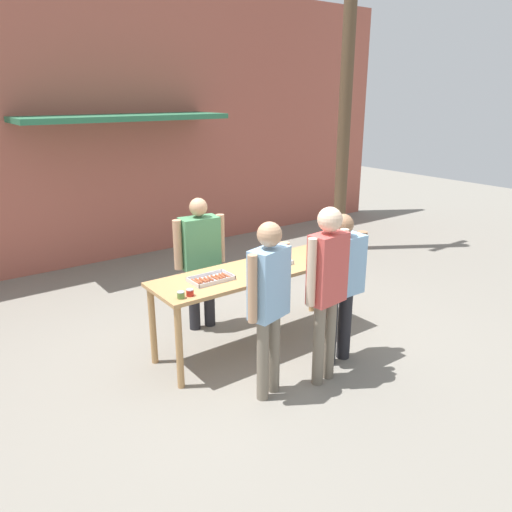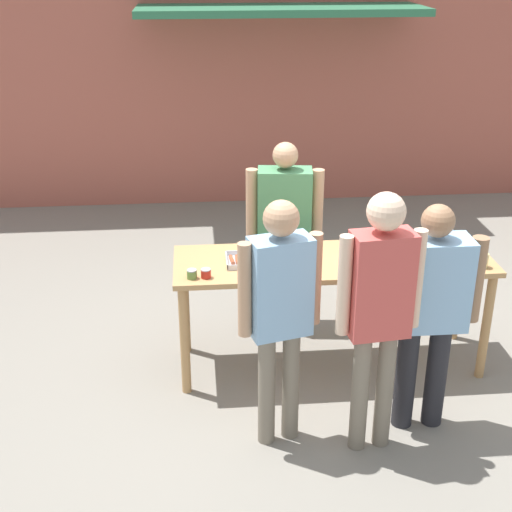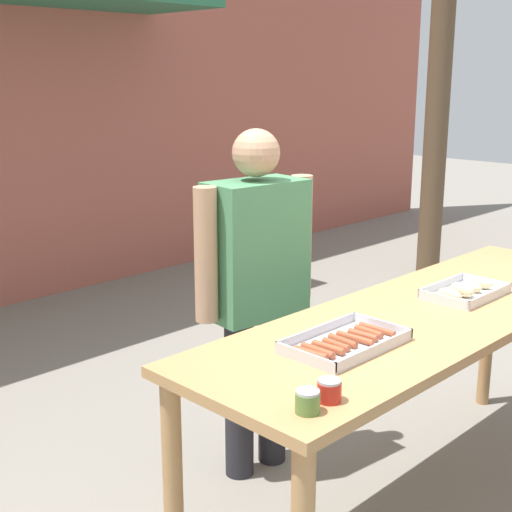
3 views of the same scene
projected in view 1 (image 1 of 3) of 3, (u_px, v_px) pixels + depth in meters
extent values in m
plane|color=gray|center=(256.00, 343.00, 5.79)|extent=(24.00, 24.00, 0.00)
cube|color=#A85647|center=(111.00, 126.00, 8.15)|extent=(12.00, 0.12, 4.50)
cube|color=#2D704C|center=(124.00, 117.00, 7.68)|extent=(3.20, 1.00, 0.08)
cube|color=tan|center=(256.00, 271.00, 5.51)|extent=(2.40, 0.72, 0.04)
cylinder|color=tan|center=(179.00, 348.00, 4.79)|extent=(0.07, 0.07, 0.88)
cylinder|color=tan|center=(345.00, 294.00, 6.06)|extent=(0.07, 0.07, 0.88)
cylinder|color=tan|center=(153.00, 325.00, 5.24)|extent=(0.07, 0.07, 0.88)
cylinder|color=tan|center=(312.00, 280.00, 6.52)|extent=(0.07, 0.07, 0.88)
cube|color=silver|center=(211.00, 280.00, 5.17)|extent=(0.44, 0.27, 0.01)
cube|color=silver|center=(218.00, 282.00, 5.06)|extent=(0.44, 0.01, 0.03)
cube|color=silver|center=(205.00, 275.00, 5.26)|extent=(0.44, 0.01, 0.03)
cube|color=silver|center=(193.00, 283.00, 5.04)|extent=(0.01, 0.27, 0.03)
cube|color=silver|center=(229.00, 274.00, 5.28)|extent=(0.01, 0.27, 0.03)
cylinder|color=#A34C2D|center=(196.00, 282.00, 5.06)|extent=(0.04, 0.13, 0.03)
cylinder|color=#A34C2D|center=(199.00, 281.00, 5.09)|extent=(0.03, 0.14, 0.03)
cylinder|color=#A34C2D|center=(203.00, 280.00, 5.11)|extent=(0.04, 0.13, 0.03)
cylinder|color=#A34C2D|center=(207.00, 279.00, 5.13)|extent=(0.03, 0.11, 0.03)
cylinder|color=#A34C2D|center=(210.00, 279.00, 5.16)|extent=(0.04, 0.13, 0.02)
cylinder|color=#A34C2D|center=(215.00, 278.00, 5.18)|extent=(0.03, 0.15, 0.02)
cylinder|color=#A34C2D|center=(219.00, 277.00, 5.20)|extent=(0.04, 0.12, 0.03)
cylinder|color=#A34C2D|center=(222.00, 276.00, 5.23)|extent=(0.03, 0.12, 0.03)
cylinder|color=#A34C2D|center=(226.00, 275.00, 5.26)|extent=(0.03, 0.15, 0.02)
cube|color=silver|center=(274.00, 264.00, 5.64)|extent=(0.37, 0.24, 0.01)
cube|color=silver|center=(281.00, 265.00, 5.54)|extent=(0.37, 0.01, 0.03)
cube|color=silver|center=(268.00, 260.00, 5.72)|extent=(0.37, 0.01, 0.03)
cube|color=silver|center=(262.00, 266.00, 5.53)|extent=(0.01, 0.24, 0.03)
cube|color=silver|center=(287.00, 259.00, 5.73)|extent=(0.01, 0.24, 0.03)
ellipsoid|color=beige|center=(266.00, 264.00, 5.56)|extent=(0.07, 0.12, 0.05)
ellipsoid|color=beige|center=(272.00, 262.00, 5.60)|extent=(0.08, 0.12, 0.06)
ellipsoid|color=beige|center=(277.00, 261.00, 5.65)|extent=(0.06, 0.11, 0.05)
ellipsoid|color=beige|center=(283.00, 260.00, 5.69)|extent=(0.06, 0.11, 0.05)
cylinder|color=#567A38|center=(181.00, 295.00, 4.71)|extent=(0.07, 0.07, 0.06)
cylinder|color=#B2B2B7|center=(181.00, 292.00, 4.70)|extent=(0.07, 0.07, 0.01)
cylinder|color=#B22319|center=(190.00, 293.00, 4.77)|extent=(0.07, 0.07, 0.06)
cylinder|color=#B2B2B7|center=(190.00, 290.00, 4.76)|extent=(0.07, 0.07, 0.01)
cylinder|color=#DBC67A|center=(340.00, 252.00, 5.90)|extent=(0.08, 0.08, 0.11)
cylinder|color=#232328|center=(194.00, 299.00, 6.03)|extent=(0.13, 0.13, 0.78)
cylinder|color=#232328|center=(209.00, 296.00, 6.12)|extent=(0.13, 0.13, 0.78)
cube|color=#478456|center=(200.00, 243.00, 5.86)|extent=(0.47, 0.29, 0.62)
sphere|color=tan|center=(198.00, 207.00, 5.72)|extent=(0.21, 0.21, 0.21)
cylinder|color=tan|center=(178.00, 245.00, 5.72)|extent=(0.10, 0.10, 0.59)
cylinder|color=tan|center=(220.00, 238.00, 5.98)|extent=(0.10, 0.10, 0.59)
cylinder|color=#756B5B|center=(274.00, 353.00, 4.75)|extent=(0.11, 0.11, 0.82)
cylinder|color=#756B5B|center=(263.00, 360.00, 4.62)|extent=(0.11, 0.11, 0.82)
cube|color=#84B2DB|center=(269.00, 283.00, 4.45)|extent=(0.42, 0.30, 0.65)
sphere|color=tan|center=(269.00, 234.00, 4.31)|extent=(0.22, 0.22, 0.22)
cylinder|color=tan|center=(284.00, 274.00, 4.62)|extent=(0.09, 0.09, 0.62)
cylinder|color=tan|center=(253.00, 289.00, 4.28)|extent=(0.09, 0.09, 0.62)
cylinder|color=#232328|center=(345.00, 325.00, 5.37)|extent=(0.14, 0.14, 0.78)
cylinder|color=#232328|center=(330.00, 330.00, 5.25)|extent=(0.14, 0.14, 0.78)
cube|color=#84B2DB|center=(341.00, 265.00, 5.09)|extent=(0.48, 0.26, 0.62)
sphere|color=#936B4C|center=(343.00, 224.00, 4.95)|extent=(0.21, 0.21, 0.21)
cylinder|color=#936B4C|center=(361.00, 259.00, 5.25)|extent=(0.11, 0.11, 0.59)
cylinder|color=#936B4C|center=(320.00, 270.00, 4.92)|extent=(0.11, 0.11, 0.59)
cylinder|color=#756B5B|center=(330.00, 339.00, 4.97)|extent=(0.11, 0.11, 0.86)
cylinder|color=#756B5B|center=(319.00, 345.00, 4.86)|extent=(0.11, 0.11, 0.86)
cube|color=#C64C47|center=(328.00, 269.00, 4.68)|extent=(0.40, 0.25, 0.68)
sphere|color=beige|center=(330.00, 219.00, 4.53)|extent=(0.23, 0.23, 0.23)
cylinder|color=beige|center=(343.00, 261.00, 4.82)|extent=(0.08, 0.08, 0.64)
cylinder|color=beige|center=(311.00, 273.00, 4.52)|extent=(0.08, 0.08, 0.64)
cylinder|color=brown|center=(347.00, 64.00, 8.27)|extent=(0.22, 0.22, 6.43)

